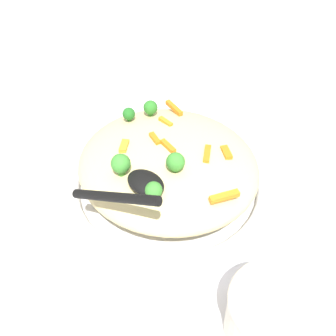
{
  "coord_description": "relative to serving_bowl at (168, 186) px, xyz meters",
  "views": [
    {
      "loc": [
        0.31,
        -0.33,
        0.49
      ],
      "look_at": [
        0.0,
        0.0,
        0.06
      ],
      "focal_mm": 44.12,
      "sensor_mm": 36.0,
      "label": 1
    }
  ],
  "objects": [
    {
      "name": "broccoli_floret_4",
      "position": [
        -0.08,
        0.05,
        0.09
      ],
      "size": [
        0.02,
        0.02,
        0.03
      ],
      "color": "#296820",
      "rests_on": "pasta_mound"
    },
    {
      "name": "broccoli_floret_3",
      "position": [
        0.05,
        -0.08,
        0.09
      ],
      "size": [
        0.02,
        0.02,
        0.03
      ],
      "color": "#377928",
      "rests_on": "pasta_mound"
    },
    {
      "name": "carrot_piece_4",
      "position": [
        0.05,
        0.03,
        0.08
      ],
      "size": [
        0.03,
        0.03,
        0.01
      ],
      "primitive_type": "cube",
      "rotation": [
        0.0,
        0.0,
        5.32
      ],
      "color": "orange",
      "rests_on": "pasta_mound"
    },
    {
      "name": "broccoli_floret_1",
      "position": [
        -0.01,
        -0.08,
        0.09
      ],
      "size": [
        0.03,
        0.03,
        0.03
      ],
      "color": "#377928",
      "rests_on": "pasta_mound"
    },
    {
      "name": "serving_spoon",
      "position": [
        0.04,
        -0.1,
        0.1
      ],
      "size": [
        0.13,
        0.1,
        0.08
      ],
      "color": "black",
      "rests_on": "pasta_mound"
    },
    {
      "name": "carrot_piece_1",
      "position": [
        -0.07,
        0.08,
        0.08
      ],
      "size": [
        0.04,
        0.02,
        0.01
      ],
      "primitive_type": "cube",
      "rotation": [
        0.0,
        0.0,
        2.89
      ],
      "color": "orange",
      "rests_on": "pasta_mound"
    },
    {
      "name": "carrot_piece_0",
      "position": [
        -0.0,
        0.0,
        0.08
      ],
      "size": [
        0.03,
        0.01,
        0.01
      ],
      "primitive_type": "cube",
      "rotation": [
        0.0,
        0.0,
        6.09
      ],
      "color": "orange",
      "rests_on": "pasta_mound"
    },
    {
      "name": "broccoli_floret_0",
      "position": [
        -0.1,
        0.01,
        0.08
      ],
      "size": [
        0.02,
        0.02,
        0.02
      ],
      "color": "#205B1C",
      "rests_on": "pasta_mound"
    },
    {
      "name": "companion_bowl",
      "position": [
        0.25,
        -0.08,
        0.02
      ],
      "size": [
        0.12,
        0.12,
        0.07
      ],
      "color": "beige",
      "rests_on": "ground_plane"
    },
    {
      "name": "pasta_mound",
      "position": [
        0.0,
        0.0,
        0.05
      ],
      "size": [
        0.28,
        0.26,
        0.07
      ],
      "primitive_type": "ellipsoid",
      "color": "#DBC689",
      "rests_on": "serving_bowl"
    },
    {
      "name": "carrot_piece_3",
      "position": [
        0.06,
        0.05,
        0.08
      ],
      "size": [
        0.03,
        0.02,
        0.01
      ],
      "primitive_type": "cube",
      "rotation": [
        0.0,
        0.0,
        2.55
      ],
      "color": "orange",
      "rests_on": "pasta_mound"
    },
    {
      "name": "carrot_piece_2",
      "position": [
        -0.03,
        -0.0,
        0.08
      ],
      "size": [
        0.03,
        0.02,
        0.01
      ],
      "primitive_type": "cube",
      "rotation": [
        0.0,
        0.0,
        5.93
      ],
      "color": "orange",
      "rests_on": "pasta_mound"
    },
    {
      "name": "broccoli_floret_2",
      "position": [
        0.04,
        -0.03,
        0.09
      ],
      "size": [
        0.03,
        0.03,
        0.03
      ],
      "color": "#377928",
      "rests_on": "pasta_mound"
    },
    {
      "name": "carrot_piece_5",
      "position": [
        0.12,
        -0.02,
        0.08
      ],
      "size": [
        0.03,
        0.04,
        0.01
      ],
      "primitive_type": "cube",
      "rotation": [
        0.0,
        0.0,
        4.25
      ],
      "color": "orange",
      "rests_on": "pasta_mound"
    },
    {
      "name": "carrot_piece_7",
      "position": [
        -0.05,
        -0.04,
        0.08
      ],
      "size": [
        0.02,
        0.03,
        0.01
      ],
      "primitive_type": "cube",
      "rotation": [
        0.0,
        0.0,
        5.34
      ],
      "color": "orange",
      "rests_on": "pasta_mound"
    },
    {
      "name": "ground_plane",
      "position": [
        0.0,
        0.0,
        -0.02
      ],
      "size": [
        2.4,
        2.4,
        0.0
      ],
      "primitive_type": "plane",
      "color": "silver"
    },
    {
      "name": "serving_bowl",
      "position": [
        0.0,
        0.0,
        0.0
      ],
      "size": [
        0.31,
        0.31,
        0.04
      ],
      "color": "silver",
      "rests_on": "ground_plane"
    },
    {
      "name": "carrot_piece_6",
      "position": [
        -0.05,
        0.04,
        0.08
      ],
      "size": [
        0.03,
        0.01,
        0.01
      ],
      "primitive_type": "cube",
      "rotation": [
        0.0,
        0.0,
        6.21
      ],
      "color": "orange",
      "rests_on": "pasta_mound"
    }
  ]
}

